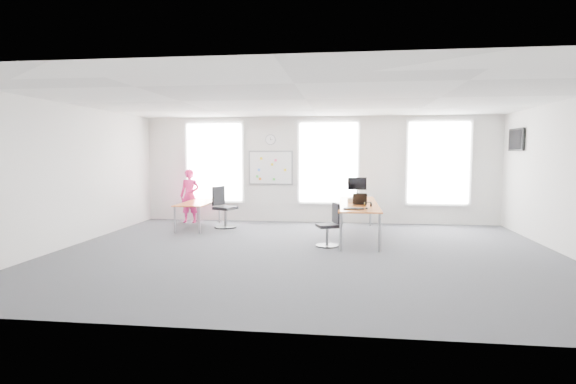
# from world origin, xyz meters

# --- Properties ---
(floor) EXTENTS (10.00, 10.00, 0.00)m
(floor) POSITION_xyz_m (0.00, 0.00, 0.00)
(floor) COLOR #2B2C31
(floor) RESTS_ON ground
(ceiling) EXTENTS (10.00, 10.00, 0.00)m
(ceiling) POSITION_xyz_m (0.00, 0.00, 3.00)
(ceiling) COLOR white
(ceiling) RESTS_ON ground
(wall_back) EXTENTS (10.00, 0.00, 10.00)m
(wall_back) POSITION_xyz_m (0.00, 4.00, 1.50)
(wall_back) COLOR silver
(wall_back) RESTS_ON ground
(wall_front) EXTENTS (10.00, 0.00, 10.00)m
(wall_front) POSITION_xyz_m (0.00, -4.00, 1.50)
(wall_front) COLOR silver
(wall_front) RESTS_ON ground
(wall_left) EXTENTS (0.00, 10.00, 10.00)m
(wall_left) POSITION_xyz_m (-5.00, 0.00, 1.50)
(wall_left) COLOR silver
(wall_left) RESTS_ON ground
(window_left) EXTENTS (1.60, 0.06, 2.20)m
(window_left) POSITION_xyz_m (-3.00, 3.97, 1.70)
(window_left) COLOR silver
(window_left) RESTS_ON wall_back
(window_mid) EXTENTS (1.60, 0.06, 2.20)m
(window_mid) POSITION_xyz_m (0.30, 3.97, 1.70)
(window_mid) COLOR silver
(window_mid) RESTS_ON wall_back
(window_right) EXTENTS (1.60, 0.06, 2.20)m
(window_right) POSITION_xyz_m (3.30, 3.97, 1.70)
(window_right) COLOR silver
(window_right) RESTS_ON wall_back
(desk_right) EXTENTS (0.88, 3.31, 0.81)m
(desk_right) POSITION_xyz_m (1.08, 1.84, 0.75)
(desk_right) COLOR #C66430
(desk_right) RESTS_ON ground
(desk_left) EXTENTS (0.75, 1.87, 0.68)m
(desk_left) POSITION_xyz_m (-3.07, 2.66, 0.63)
(desk_left) COLOR #C66430
(desk_left) RESTS_ON ground
(chair_right) EXTENTS (0.53, 0.53, 0.92)m
(chair_right) POSITION_xyz_m (0.46, 0.69, 0.40)
(chair_right) COLOR black
(chair_right) RESTS_ON ground
(chair_left) EXTENTS (0.65, 0.65, 1.09)m
(chair_left) POSITION_xyz_m (-2.42, 2.76, 0.48)
(chair_left) COLOR black
(chair_left) RESTS_ON ground
(person) EXTENTS (0.57, 0.38, 1.52)m
(person) POSITION_xyz_m (-3.59, 3.47, 0.76)
(person) COLOR #CC1E65
(person) RESTS_ON ground
(whiteboard) EXTENTS (1.20, 0.03, 0.90)m
(whiteboard) POSITION_xyz_m (-1.35, 3.97, 1.55)
(whiteboard) COLOR white
(whiteboard) RESTS_ON wall_back
(wall_clock) EXTENTS (0.30, 0.04, 0.30)m
(wall_clock) POSITION_xyz_m (-1.35, 3.97, 2.35)
(wall_clock) COLOR gray
(wall_clock) RESTS_ON wall_back
(tv) EXTENTS (0.06, 0.90, 0.55)m
(tv) POSITION_xyz_m (4.95, 3.00, 2.30)
(tv) COLOR black
(tv) RESTS_ON wall_right
(keyboard) EXTENTS (0.43, 0.22, 0.02)m
(keyboard) POSITION_xyz_m (0.95, 0.61, 0.82)
(keyboard) COLOR black
(keyboard) RESTS_ON desk_right
(mouse) EXTENTS (0.11, 0.13, 0.04)m
(mouse) POSITION_xyz_m (1.22, 0.64, 0.83)
(mouse) COLOR black
(mouse) RESTS_ON desk_right
(lens_cap) EXTENTS (0.07, 0.07, 0.01)m
(lens_cap) POSITION_xyz_m (1.15, 0.80, 0.81)
(lens_cap) COLOR black
(lens_cap) RESTS_ON desk_right
(headphones) EXTENTS (0.18, 0.09, 0.10)m
(headphones) POSITION_xyz_m (1.26, 1.16, 0.85)
(headphones) COLOR black
(headphones) RESTS_ON desk_right
(laptop_sleeve) EXTENTS (0.32, 0.18, 0.26)m
(laptop_sleeve) POSITION_xyz_m (1.10, 1.42, 0.93)
(laptop_sleeve) COLOR black
(laptop_sleeve) RESTS_ON desk_right
(paper_stack) EXTENTS (0.34, 0.29, 0.10)m
(paper_stack) POSITION_xyz_m (1.00, 1.97, 0.86)
(paper_stack) COLOR beige
(paper_stack) RESTS_ON desk_right
(monitor) EXTENTS (0.49, 0.20, 0.54)m
(monitor) POSITION_xyz_m (1.08, 2.96, 1.13)
(monitor) COLOR black
(monitor) RESTS_ON desk_right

